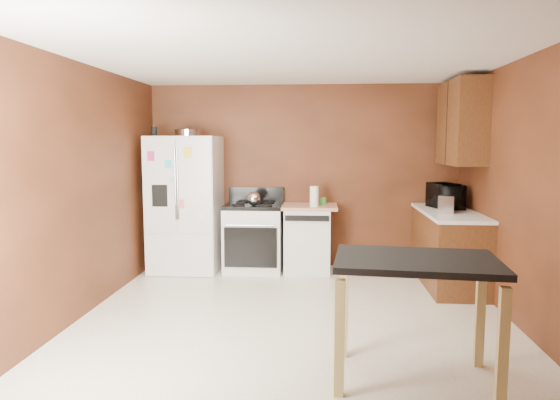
# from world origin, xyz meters

# --- Properties ---
(floor) EXTENTS (4.50, 4.50, 0.00)m
(floor) POSITION_xyz_m (0.00, 0.00, 0.00)
(floor) COLOR white
(floor) RESTS_ON ground
(ceiling) EXTENTS (4.50, 4.50, 0.00)m
(ceiling) POSITION_xyz_m (0.00, 0.00, 2.50)
(ceiling) COLOR white
(ceiling) RESTS_ON ground
(wall_back) EXTENTS (4.20, 0.00, 4.20)m
(wall_back) POSITION_xyz_m (0.00, 2.25, 1.25)
(wall_back) COLOR brown
(wall_back) RESTS_ON ground
(wall_front) EXTENTS (4.20, 0.00, 4.20)m
(wall_front) POSITION_xyz_m (0.00, -2.25, 1.25)
(wall_front) COLOR brown
(wall_front) RESTS_ON ground
(wall_left) EXTENTS (0.00, 4.50, 4.50)m
(wall_left) POSITION_xyz_m (-2.10, 0.00, 1.25)
(wall_left) COLOR brown
(wall_left) RESTS_ON ground
(wall_right) EXTENTS (0.00, 4.50, 4.50)m
(wall_right) POSITION_xyz_m (2.10, 0.00, 1.25)
(wall_right) COLOR brown
(wall_right) RESTS_ON ground
(roasting_pan) EXTENTS (0.35, 0.35, 0.09)m
(roasting_pan) POSITION_xyz_m (-1.51, 1.92, 1.84)
(roasting_pan) COLOR silver
(roasting_pan) RESTS_ON refrigerator
(pen_cup) EXTENTS (0.08, 0.08, 0.12)m
(pen_cup) POSITION_xyz_m (-1.91, 1.72, 1.86)
(pen_cup) COLOR black
(pen_cup) RESTS_ON refrigerator
(kettle) EXTENTS (0.18, 0.18, 0.18)m
(kettle) POSITION_xyz_m (-0.62, 1.76, 0.99)
(kettle) COLOR silver
(kettle) RESTS_ON gas_range
(paper_towel) EXTENTS (0.14, 0.14, 0.26)m
(paper_towel) POSITION_xyz_m (0.17, 1.82, 1.02)
(paper_towel) COLOR white
(paper_towel) RESTS_ON dishwasher
(green_canister) EXTENTS (0.11, 0.11, 0.10)m
(green_canister) POSITION_xyz_m (0.28, 2.02, 0.94)
(green_canister) COLOR green
(green_canister) RESTS_ON dishwasher
(toaster) EXTENTS (0.25, 0.32, 0.21)m
(toaster) POSITION_xyz_m (1.73, 1.32, 1.00)
(toaster) COLOR silver
(toaster) RESTS_ON right_cabinets
(microwave) EXTENTS (0.47, 0.58, 0.28)m
(microwave) POSITION_xyz_m (1.81, 1.71, 1.04)
(microwave) COLOR black
(microwave) RESTS_ON right_cabinets
(refrigerator) EXTENTS (0.90, 0.80, 1.80)m
(refrigerator) POSITION_xyz_m (-1.55, 1.86, 0.90)
(refrigerator) COLOR white
(refrigerator) RESTS_ON ground
(gas_range) EXTENTS (0.76, 0.68, 1.10)m
(gas_range) POSITION_xyz_m (-0.64, 1.92, 0.46)
(gas_range) COLOR white
(gas_range) RESTS_ON ground
(dishwasher) EXTENTS (0.78, 0.63, 0.89)m
(dishwasher) POSITION_xyz_m (0.08, 1.95, 0.45)
(dishwasher) COLOR white
(dishwasher) RESTS_ON ground
(right_cabinets) EXTENTS (0.63, 1.58, 2.45)m
(right_cabinets) POSITION_xyz_m (1.84, 1.48, 0.91)
(right_cabinets) COLOR brown
(right_cabinets) RESTS_ON ground
(island) EXTENTS (1.20, 0.85, 0.91)m
(island) POSITION_xyz_m (0.93, -1.10, 0.76)
(island) COLOR black
(island) RESTS_ON ground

